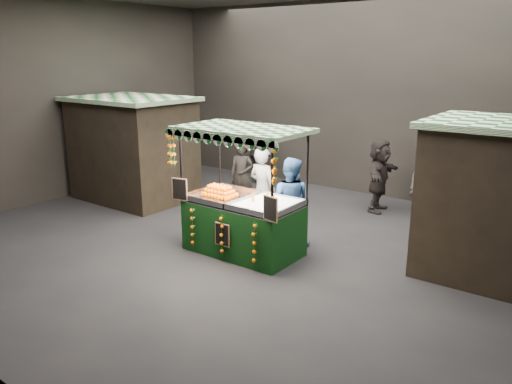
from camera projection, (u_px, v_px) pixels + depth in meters
The scene contains 12 objects.
ground at pixel (247, 246), 9.82m from camera, with size 12.00×12.00×0.00m, color black.
market_hall at pixel (246, 68), 8.92m from camera, with size 12.10×10.10×5.05m.
neighbour_stall_left at pixel (133, 148), 12.77m from camera, with size 3.00×2.20×2.60m.
juice_stall at pixel (242, 215), 9.30m from camera, with size 2.44×1.44×2.37m.
vendor_grey at pixel (263, 190), 10.40m from camera, with size 0.70×0.49×1.80m.
vendor_blue at pixel (290, 202), 9.72m from camera, with size 0.98×0.85×1.73m.
shopper_0 at pixel (242, 175), 12.17m from camera, with size 0.68×0.57×1.58m.
shopper_1 at pixel (477, 191), 10.27m from camera, with size 1.13×1.12×1.84m.
shopper_2 at pixel (258, 152), 14.42m from camera, with size 1.14×0.64×1.83m.
shopper_3 at pixel (428, 178), 11.50m from camera, with size 1.03×1.31×1.77m.
shopper_4 at pixel (178, 156), 14.26m from camera, with size 0.94×0.92×1.63m.
shopper_5 at pixel (379, 175), 11.81m from camera, with size 0.72×1.66×1.73m.
Camera 1 is at (5.62, -7.27, 3.61)m, focal length 35.31 mm.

